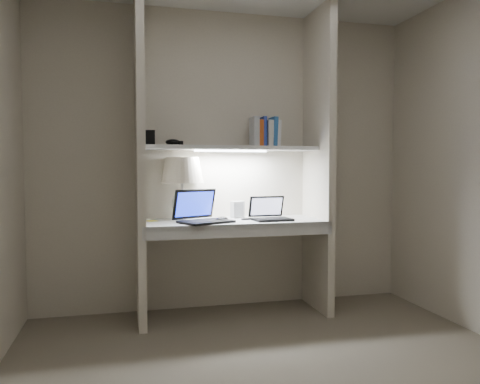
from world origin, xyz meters
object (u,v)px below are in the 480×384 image
object	(u,v)px
laptop_main	(202,215)
book_row	(265,133)
speaker	(237,210)
laptop_netbook	(270,215)
table_lamp	(182,178)

from	to	relation	value
laptop_main	book_row	xyz separation A→B (m)	(0.57, 0.19, 0.66)
speaker	book_row	world-z (taller)	book_row
laptop_main	laptop_netbook	bearing A→B (deg)	-23.68
table_lamp	laptop_main	size ratio (longest dim) A/B	1.06
laptop_main	book_row	bearing A→B (deg)	-6.53
speaker	laptop_main	bearing A→B (deg)	-159.93
laptop_netbook	table_lamp	bearing A→B (deg)	157.74
table_lamp	book_row	world-z (taller)	book_row
table_lamp	laptop_main	xyz separation A→B (m)	(0.12, -0.23, -0.28)
speaker	book_row	xyz separation A→B (m)	(0.23, -0.04, 0.64)
laptop_netbook	speaker	bearing A→B (deg)	130.95
speaker	book_row	distance (m)	0.68
table_lamp	book_row	distance (m)	0.78
laptop_netbook	book_row	xyz separation A→B (m)	(0.01, 0.18, 0.67)
table_lamp	laptop_netbook	xyz separation A→B (m)	(0.68, -0.21, -0.30)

